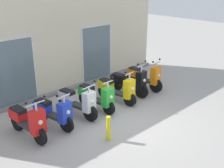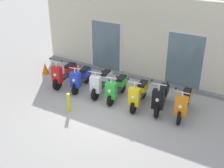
{
  "view_description": "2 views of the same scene",
  "coord_description": "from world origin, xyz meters",
  "px_view_note": "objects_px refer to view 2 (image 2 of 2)",
  "views": [
    {
      "loc": [
        -5.59,
        -5.34,
        4.2
      ],
      "look_at": [
        0.48,
        0.99,
        0.81
      ],
      "focal_mm": 45.77,
      "sensor_mm": 36.0,
      "label": 1
    },
    {
      "loc": [
        4.59,
        -7.14,
        5.35
      ],
      "look_at": [
        -0.18,
        1.02,
        0.65
      ],
      "focal_mm": 46.06,
      "sensor_mm": 36.0,
      "label": 2
    }
  ],
  "objects_px": {
    "scooter_white": "(101,82)",
    "scooter_orange": "(184,103)",
    "scooter_blue": "(81,78)",
    "scooter_yellow": "(139,94)",
    "traffic_cone": "(45,68)",
    "curb_bollard": "(69,103)",
    "scooter_green": "(117,88)",
    "scooter_red": "(64,74)",
    "scooter_black": "(161,97)"
  },
  "relations": [
    {
      "from": "scooter_green",
      "to": "traffic_cone",
      "type": "distance_m",
      "value": 3.93
    },
    {
      "from": "scooter_yellow",
      "to": "scooter_white",
      "type": "bearing_deg",
      "value": 176.5
    },
    {
      "from": "scooter_red",
      "to": "scooter_yellow",
      "type": "bearing_deg",
      "value": -0.28
    },
    {
      "from": "scooter_white",
      "to": "scooter_green",
      "type": "height_order",
      "value": "scooter_white"
    },
    {
      "from": "scooter_red",
      "to": "curb_bollard",
      "type": "distance_m",
      "value": 2.18
    },
    {
      "from": "curb_bollard",
      "to": "scooter_white",
      "type": "bearing_deg",
      "value": 81.04
    },
    {
      "from": "scooter_blue",
      "to": "scooter_green",
      "type": "xyz_separation_m",
      "value": [
        1.65,
        -0.0,
        -0.02
      ]
    },
    {
      "from": "traffic_cone",
      "to": "curb_bollard",
      "type": "bearing_deg",
      "value": -34.67
    },
    {
      "from": "scooter_green",
      "to": "scooter_yellow",
      "type": "xyz_separation_m",
      "value": [
        0.92,
        -0.03,
        0.0
      ]
    },
    {
      "from": "scooter_red",
      "to": "traffic_cone",
      "type": "xyz_separation_m",
      "value": [
        -1.44,
        0.42,
        -0.23
      ]
    },
    {
      "from": "scooter_yellow",
      "to": "traffic_cone",
      "type": "height_order",
      "value": "scooter_yellow"
    },
    {
      "from": "scooter_red",
      "to": "scooter_yellow",
      "type": "height_order",
      "value": "scooter_red"
    },
    {
      "from": "scooter_blue",
      "to": "scooter_yellow",
      "type": "distance_m",
      "value": 2.57
    },
    {
      "from": "scooter_green",
      "to": "traffic_cone",
      "type": "bearing_deg",
      "value": 174.11
    },
    {
      "from": "scooter_green",
      "to": "scooter_white",
      "type": "bearing_deg",
      "value": 174.81
    },
    {
      "from": "scooter_red",
      "to": "scooter_orange",
      "type": "height_order",
      "value": "scooter_red"
    },
    {
      "from": "traffic_cone",
      "to": "scooter_red",
      "type": "bearing_deg",
      "value": -16.27
    },
    {
      "from": "scooter_white",
      "to": "scooter_orange",
      "type": "xyz_separation_m",
      "value": [
        3.25,
        0.02,
        0.03
      ]
    },
    {
      "from": "scooter_white",
      "to": "scooter_green",
      "type": "bearing_deg",
      "value": -5.19
    },
    {
      "from": "curb_bollard",
      "to": "scooter_yellow",
      "type": "bearing_deg",
      "value": 39.65
    },
    {
      "from": "scooter_red",
      "to": "traffic_cone",
      "type": "relative_size",
      "value": 3.1
    },
    {
      "from": "scooter_white",
      "to": "traffic_cone",
      "type": "xyz_separation_m",
      "value": [
        -3.18,
        0.34,
        -0.23
      ]
    },
    {
      "from": "scooter_green",
      "to": "traffic_cone",
      "type": "height_order",
      "value": "scooter_green"
    },
    {
      "from": "scooter_orange",
      "to": "scooter_red",
      "type": "bearing_deg",
      "value": -178.82
    },
    {
      "from": "scooter_red",
      "to": "curb_bollard",
      "type": "bearing_deg",
      "value": -47.25
    },
    {
      "from": "scooter_black",
      "to": "curb_bollard",
      "type": "bearing_deg",
      "value": -147.19
    },
    {
      "from": "scooter_blue",
      "to": "scooter_orange",
      "type": "distance_m",
      "value": 4.18
    },
    {
      "from": "scooter_white",
      "to": "scooter_black",
      "type": "xyz_separation_m",
      "value": [
        2.42,
        0.05,
        0.0
      ]
    },
    {
      "from": "scooter_black",
      "to": "scooter_red",
      "type": "bearing_deg",
      "value": -178.12
    },
    {
      "from": "scooter_blue",
      "to": "scooter_yellow",
      "type": "height_order",
      "value": "scooter_yellow"
    },
    {
      "from": "scooter_yellow",
      "to": "scooter_orange",
      "type": "height_order",
      "value": "scooter_yellow"
    },
    {
      "from": "scooter_yellow",
      "to": "scooter_black",
      "type": "distance_m",
      "value": 0.8
    },
    {
      "from": "scooter_yellow",
      "to": "scooter_orange",
      "type": "bearing_deg",
      "value": 4.24
    },
    {
      "from": "scooter_white",
      "to": "scooter_black",
      "type": "height_order",
      "value": "scooter_black"
    },
    {
      "from": "scooter_yellow",
      "to": "curb_bollard",
      "type": "distance_m",
      "value": 2.48
    },
    {
      "from": "scooter_white",
      "to": "curb_bollard",
      "type": "relative_size",
      "value": 2.35
    },
    {
      "from": "scooter_red",
      "to": "scooter_yellow",
      "type": "xyz_separation_m",
      "value": [
        3.38,
        -0.02,
        -0.01
      ]
    },
    {
      "from": "scooter_white",
      "to": "scooter_black",
      "type": "relative_size",
      "value": 0.99
    },
    {
      "from": "scooter_blue",
      "to": "scooter_green",
      "type": "height_order",
      "value": "scooter_blue"
    },
    {
      "from": "scooter_white",
      "to": "traffic_cone",
      "type": "relative_size",
      "value": 3.16
    },
    {
      "from": "scooter_white",
      "to": "curb_bollard",
      "type": "xyz_separation_m",
      "value": [
        -0.26,
        -1.68,
        -0.14
      ]
    },
    {
      "from": "scooter_blue",
      "to": "traffic_cone",
      "type": "bearing_deg",
      "value": 169.95
    },
    {
      "from": "curb_bollard",
      "to": "traffic_cone",
      "type": "bearing_deg",
      "value": 145.33
    },
    {
      "from": "scooter_white",
      "to": "traffic_cone",
      "type": "distance_m",
      "value": 3.21
    },
    {
      "from": "scooter_orange",
      "to": "traffic_cone",
      "type": "bearing_deg",
      "value": 177.17
    },
    {
      "from": "scooter_white",
      "to": "scooter_orange",
      "type": "relative_size",
      "value": 1.0
    },
    {
      "from": "scooter_orange",
      "to": "scooter_blue",
      "type": "bearing_deg",
      "value": -178.88
    },
    {
      "from": "scooter_green",
      "to": "scooter_black",
      "type": "height_order",
      "value": "scooter_black"
    },
    {
      "from": "scooter_yellow",
      "to": "scooter_red",
      "type": "bearing_deg",
      "value": 179.72
    },
    {
      "from": "scooter_green",
      "to": "curb_bollard",
      "type": "bearing_deg",
      "value": -121.38
    }
  ]
}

